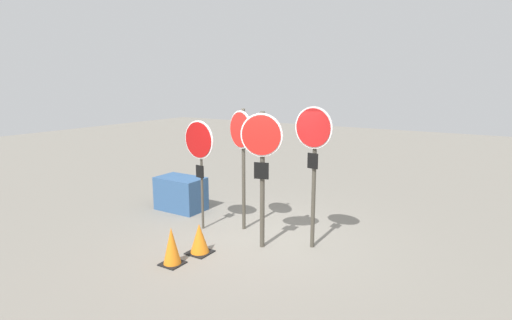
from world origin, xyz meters
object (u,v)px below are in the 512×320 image
stop_sign_2 (262,155)px  storage_crate (181,193)px  stop_sign_3 (314,148)px  stop_sign_0 (199,148)px  stop_sign_1 (242,144)px  traffic_cone_1 (172,246)px  traffic_cone_0 (199,239)px

stop_sign_2 → storage_crate: (-2.79, 0.91, -1.34)m
storage_crate → stop_sign_3: bearing=-6.9°
stop_sign_0 → stop_sign_1: size_ratio=0.91×
stop_sign_3 → traffic_cone_1: (-1.69, -1.85, -1.54)m
traffic_cone_0 → storage_crate: size_ratio=0.49×
stop_sign_1 → storage_crate: bearing=-166.4°
stop_sign_2 → traffic_cone_1: size_ratio=3.85×
stop_sign_0 → traffic_cone_0: (0.74, -0.94, -1.44)m
stop_sign_0 → stop_sign_3: (2.32, 0.33, 0.15)m
stop_sign_1 → stop_sign_2: 1.02m
traffic_cone_1 → storage_crate: bearing=129.4°
stop_sign_0 → traffic_cone_1: bearing=-61.2°
stop_sign_3 → traffic_cone_0: stop_sign_3 is taller
stop_sign_2 → stop_sign_1: bearing=129.4°
stop_sign_2 → storage_crate: stop_sign_2 is taller
stop_sign_1 → stop_sign_3: size_ratio=0.96×
traffic_cone_0 → stop_sign_1: bearing=90.6°
traffic_cone_1 → stop_sign_1: bearing=87.5°
stop_sign_2 → traffic_cone_0: 1.85m
stop_sign_0 → traffic_cone_0: bearing=-45.7°
traffic_cone_1 → storage_crate: size_ratio=0.58×
storage_crate → stop_sign_0: bearing=-31.4°
stop_sign_1 → stop_sign_3: bearing=18.7°
stop_sign_1 → traffic_cone_0: bearing=-66.7°
traffic_cone_0 → traffic_cone_1: bearing=-99.7°
stop_sign_3 → storage_crate: (-3.56, 0.43, -1.47)m
stop_sign_0 → stop_sign_3: 2.35m
stop_sign_1 → traffic_cone_1: size_ratio=3.84×
traffic_cone_0 → storage_crate: (-1.98, 1.69, 0.12)m
traffic_cone_0 → traffic_cone_1: size_ratio=0.84×
traffic_cone_1 → stop_sign_2: bearing=56.5°
traffic_cone_0 → stop_sign_3: bearing=38.6°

